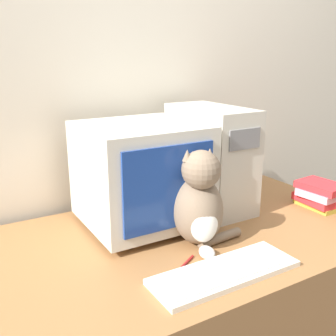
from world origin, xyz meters
TOP-DOWN VIEW (x-y plane):
  - wall_back at (0.00, 0.95)m, footprint 7.00×0.05m
  - desk at (0.00, 0.44)m, footprint 1.61×0.89m
  - crt_monitor at (-0.09, 0.61)m, footprint 0.44×0.43m
  - computer_tower at (0.26, 0.64)m, footprint 0.21×0.43m
  - keyboard at (-0.04, 0.14)m, footprint 0.48×0.17m
  - cat at (0.01, 0.36)m, footprint 0.28×0.28m
  - book_stack at (0.67, 0.37)m, footprint 0.17×0.21m
  - pen at (-0.12, 0.25)m, footprint 0.12×0.08m

SIDE VIEW (x-z plane):
  - desk at x=0.00m, z-range 0.00..0.73m
  - pen at x=-0.12m, z-range 0.73..0.74m
  - keyboard at x=-0.04m, z-range 0.73..0.75m
  - book_stack at x=0.67m, z-range 0.73..0.84m
  - cat at x=0.01m, z-range 0.70..1.06m
  - crt_monitor at x=-0.09m, z-range 0.74..1.14m
  - computer_tower at x=0.26m, z-range 0.73..1.17m
  - wall_back at x=0.00m, z-range 0.00..2.50m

